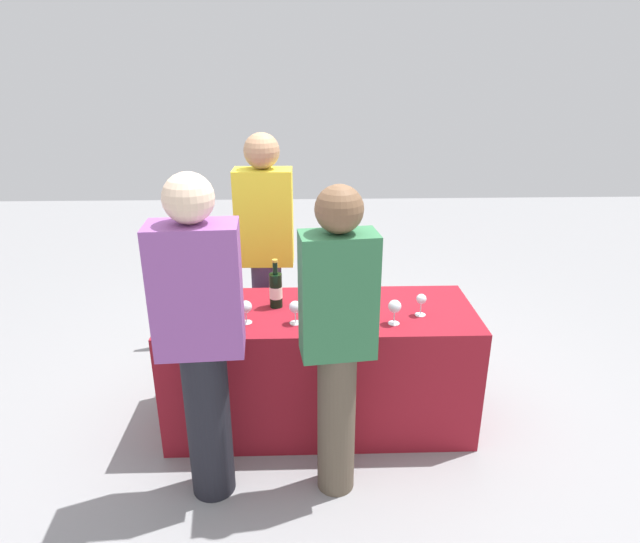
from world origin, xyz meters
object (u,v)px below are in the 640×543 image
wine_glass_3 (318,305)px  guest_0 (201,335)px  wine_bottle_0 (205,284)px  wine_glass_5 (421,300)px  guest_1 (338,336)px  server_pouring (265,249)px  wine_bottle_2 (276,290)px  menu_board (207,291)px  wine_bottle_1 (234,285)px  wine_glass_0 (215,305)px  wine_glass_4 (395,307)px  wine_glass_1 (246,308)px  wine_glass_2 (295,308)px

wine_glass_3 → guest_0: guest_0 is taller
wine_bottle_0 → wine_glass_5: (1.30, -0.26, -0.01)m
guest_1 → wine_bottle_0: bearing=128.6°
wine_glass_3 → server_pouring: size_ratio=0.07×
wine_bottle_2 → server_pouring: server_pouring is taller
guest_0 → menu_board: guest_0 is taller
wine_bottle_2 → guest_0: guest_0 is taller
wine_bottle_0 → wine_glass_3: size_ratio=2.45×
wine_bottle_1 → wine_glass_0: 0.24m
guest_1 → wine_glass_4: bearing=41.8°
wine_bottle_0 → server_pouring: size_ratio=0.17×
wine_glass_4 → guest_1: (-0.35, -0.40, 0.04)m
server_pouring → wine_bottle_1: bearing=72.6°
wine_glass_1 → wine_glass_2: size_ratio=0.99×
wine_glass_4 → menu_board: (-1.30, 1.27, -0.43)m
wine_glass_1 → menu_board: wine_glass_1 is taller
wine_glass_5 → server_pouring: 1.18m
guest_1 → wine_glass_0: bearing=137.5°
wine_glass_1 → guest_1: size_ratio=0.08×
wine_glass_5 → wine_glass_1: bearing=-176.1°
guest_1 → wine_bottle_2: bearing=110.1°
wine_glass_1 → wine_glass_5: size_ratio=1.02×
wine_glass_0 → guest_0: size_ratio=0.08×
wine_bottle_1 → wine_glass_1: size_ratio=2.45×
wine_glass_1 → server_pouring: bearing=85.0°
wine_bottle_2 → wine_glass_2: (0.12, -0.23, -0.01)m
wine_bottle_1 → guest_1: size_ratio=0.20×
wine_bottle_0 → wine_glass_4: bearing=-17.8°
wine_bottle_0 → guest_1: (0.78, -0.76, 0.03)m
wine_glass_4 → guest_0: bearing=-158.3°
wine_glass_4 → wine_glass_5: bearing=31.2°
wine_glass_2 → guest_0: bearing=-136.9°
wine_glass_3 → guest_1: size_ratio=0.07×
wine_bottle_1 → wine_glass_0: size_ratio=2.47×
wine_glass_2 → guest_0: (-0.45, -0.42, 0.06)m
wine_glass_3 → wine_glass_1: bearing=-173.2°
wine_bottle_1 → guest_0: guest_0 is taller
wine_glass_1 → wine_glass_5: bearing=3.9°
wine_bottle_2 → wine_glass_4: 0.73m
wine_bottle_1 → wine_glass_1: (0.10, -0.26, -0.03)m
wine_glass_0 → server_pouring: 0.76m
wine_glass_3 → wine_glass_4: wine_glass_4 is taller
wine_glass_0 → guest_1: 0.83m
wine_bottle_1 → server_pouring: server_pouring is taller
wine_glass_3 → wine_glass_5: size_ratio=0.92×
guest_0 → menu_board: 1.76m
wine_bottle_0 → guest_1: size_ratio=0.18×
wine_bottle_1 → wine_glass_2: wine_bottle_1 is taller
server_pouring → menu_board: server_pouring is taller
wine_glass_3 → guest_1: bearing=-80.3°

